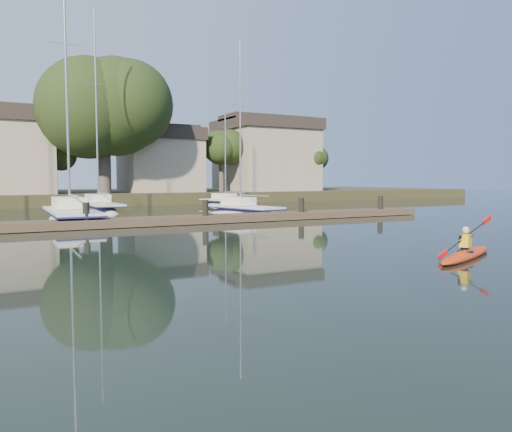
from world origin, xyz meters
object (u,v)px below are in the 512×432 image
sailboat_7 (227,208)px  sailboat_2 (71,226)px  sailboat_6 (100,213)px  sailboat_3 (242,217)px  kayak (466,253)px  dock (149,221)px

sailboat_7 → sailboat_2: bearing=-155.6°
sailboat_2 → sailboat_6: (3.14, 8.75, 0.02)m
sailboat_3 → sailboat_6: sailboat_6 is taller
sailboat_2 → sailboat_6: bearing=70.8°
sailboat_3 → sailboat_7: size_ratio=1.05×
kayak → dock: size_ratio=0.12×
dock → sailboat_6: size_ratio=2.19×
kayak → sailboat_7: size_ratio=0.35×
sailboat_3 → sailboat_7: 10.04m
kayak → sailboat_7: (5.35, 28.22, -0.33)m
sailboat_6 → sailboat_3: bearing=-49.1°
sailboat_6 → dock: bearing=-90.2°
kayak → sailboat_7: bearing=56.4°
sailboat_3 → sailboat_7: sailboat_3 is taller
kayak → sailboat_2: (-8.40, 18.35, -0.36)m
kayak → sailboat_6: sailboat_6 is taller
kayak → sailboat_6: bearing=78.1°
kayak → sailboat_3: bearing=60.8°
sailboat_3 → sailboat_6: (-7.33, 8.37, -0.00)m
sailboat_2 → sailboat_6: sailboat_2 is taller
dock → sailboat_7: (10.57, 13.76, -0.38)m
sailboat_2 → sailboat_3: sailboat_2 is taller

